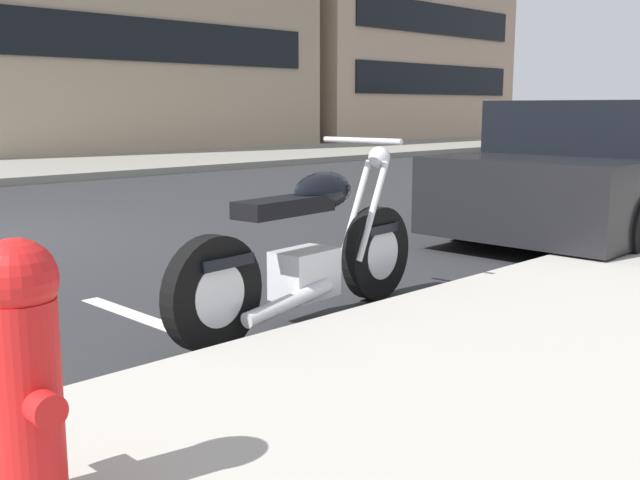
{
  "coord_description": "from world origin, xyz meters",
  "views": [
    {
      "loc": [
        -2.48,
        -7.91,
        1.32
      ],
      "look_at": [
        1.0,
        -4.41,
        0.45
      ],
      "focal_mm": 42.68,
      "sensor_mm": 36.0,
      "label": 1
    }
  ],
  "objects_px": {
    "parked_motorcycle": "(307,253)",
    "parked_car_across_street": "(616,171)",
    "fire_hydrant": "(22,369)",
    "car_opposite_curb": "(549,127)"
  },
  "relations": [
    {
      "from": "parked_car_across_street",
      "to": "fire_hydrant",
      "type": "height_order",
      "value": "parked_car_across_street"
    },
    {
      "from": "parked_car_across_street",
      "to": "car_opposite_curb",
      "type": "height_order",
      "value": "car_opposite_curb"
    },
    {
      "from": "parked_motorcycle",
      "to": "fire_hydrant",
      "type": "relative_size",
      "value": 2.65
    },
    {
      "from": "parked_motorcycle",
      "to": "car_opposite_curb",
      "type": "xyz_separation_m",
      "value": [
        18.71,
        8.58,
        0.26
      ]
    },
    {
      "from": "parked_car_across_street",
      "to": "car_opposite_curb",
      "type": "relative_size",
      "value": 1.1
    },
    {
      "from": "car_opposite_curb",
      "to": "parked_car_across_street",
      "type": "bearing_deg",
      "value": 35.23
    },
    {
      "from": "parked_motorcycle",
      "to": "parked_car_across_street",
      "type": "xyz_separation_m",
      "value": [
        4.65,
        0.15,
        0.23
      ]
    },
    {
      "from": "parked_motorcycle",
      "to": "car_opposite_curb",
      "type": "distance_m",
      "value": 20.59
    },
    {
      "from": "parked_motorcycle",
      "to": "parked_car_across_street",
      "type": "relative_size",
      "value": 0.47
    },
    {
      "from": "car_opposite_curb",
      "to": "fire_hydrant",
      "type": "relative_size",
      "value": 5.15
    }
  ]
}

